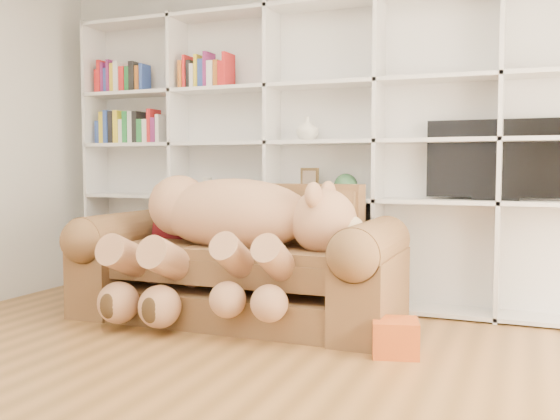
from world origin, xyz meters
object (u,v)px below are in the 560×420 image
at_px(sofa, 239,268).
at_px(teddy_bear, 229,229).
at_px(gift_box, 395,337).
at_px(tv, 497,161).

height_order(sofa, teddy_bear, teddy_bear).
bearing_deg(sofa, teddy_bear, -85.61).
relative_size(sofa, gift_box, 8.78).
height_order(sofa, gift_box, sofa).
bearing_deg(tv, gift_box, -112.21).
relative_size(teddy_bear, tv, 1.74).
relative_size(sofa, teddy_bear, 1.35).
distance_m(sofa, gift_box, 1.36).
distance_m(gift_box, tv, 1.65).
distance_m(sofa, tv, 2.02).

